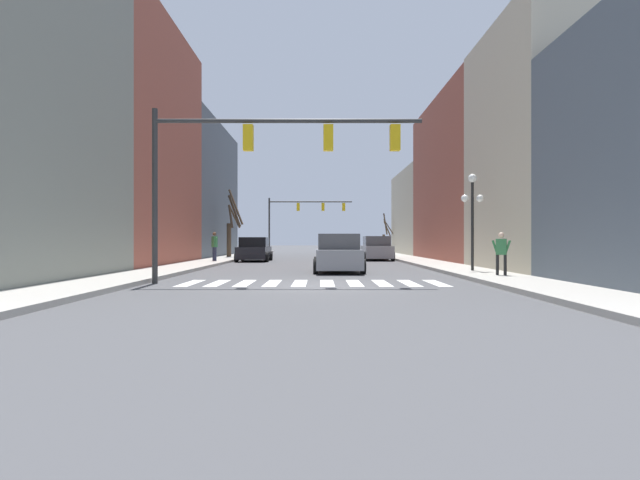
{
  "coord_description": "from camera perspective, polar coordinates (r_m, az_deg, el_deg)",
  "views": [
    {
      "loc": [
        0.22,
        -15.39,
        1.42
      ],
      "look_at": [
        0.2,
        20.6,
        1.43
      ],
      "focal_mm": 28.0,
      "sensor_mm": 36.0,
      "label": 1
    }
  ],
  "objects": [
    {
      "name": "pedestrian_crossing_street",
      "position": [
        31.32,
        -11.94,
        -0.41
      ],
      "size": [
        0.51,
        0.68,
        1.78
      ],
      "rotation": [
        0.0,
        0.0,
        5.31
      ],
      "color": "#282D47",
      "rests_on": "sidewalk_left"
    },
    {
      "name": "street_tree_left_near",
      "position": [
        51.8,
        7.47,
        0.47
      ],
      "size": [
        1.3,
        2.02,
        4.05
      ],
      "color": "#473828",
      "rests_on": "sidewalk_right"
    },
    {
      "name": "street_lamp_right_corner",
      "position": [
        21.9,
        17.05,
        4.19
      ],
      "size": [
        0.95,
        0.36,
        4.04
      ],
      "color": "black",
      "rests_on": "sidewalk_right"
    },
    {
      "name": "sidewalk_left",
      "position": [
        16.88,
        -23.84,
        -4.57
      ],
      "size": [
        2.35,
        90.0,
        0.15
      ],
      "color": "#ADA89E",
      "rests_on": "ground_plane"
    },
    {
      "name": "car_parked_right_near",
      "position": [
        33.78,
        -7.5,
        -1.14
      ],
      "size": [
        2.18,
        4.2,
        1.61
      ],
      "rotation": [
        0.0,
        0.0,
        1.57
      ],
      "color": "black",
      "rests_on": "ground_plane"
    },
    {
      "name": "ground_plane",
      "position": [
        15.46,
        -0.78,
        -5.28
      ],
      "size": [
        240.0,
        240.0,
        0.0
      ],
      "primitive_type": "plane",
      "color": "#4C4C4F"
    },
    {
      "name": "traffic_signal_far",
      "position": [
        52.9,
        -2.11,
        3.27
      ],
      "size": [
        8.86,
        0.28,
        5.89
      ],
      "color": "#2D2D2D",
      "rests_on": "ground_plane"
    },
    {
      "name": "sidewalk_right",
      "position": [
        16.71,
        22.54,
        -4.62
      ],
      "size": [
        2.35,
        90.0,
        0.15
      ],
      "color": "#ADA89E",
      "rests_on": "ground_plane"
    },
    {
      "name": "building_row_right",
      "position": [
        32.64,
        19.0,
        5.96
      ],
      "size": [
        6.0,
        43.31,
        10.9
      ],
      "color": "#515B66",
      "rests_on": "ground_plane"
    },
    {
      "name": "traffic_signal_near",
      "position": [
        16.6,
        -6.88,
        10.02
      ],
      "size": [
        8.79,
        0.28,
        5.7
      ],
      "color": "#2D2D2D",
      "rests_on": "ground_plane"
    },
    {
      "name": "crosswalk_stripes",
      "position": [
        16.46,
        -0.73,
        -4.95
      ],
      "size": [
        8.55,
        2.6,
        0.01
      ],
      "color": "white",
      "rests_on": "ground_plane"
    },
    {
      "name": "car_at_intersection",
      "position": [
        22.26,
        2.12,
        -1.63
      ],
      "size": [
        2.19,
        4.49,
        1.69
      ],
      "rotation": [
        0.0,
        0.0,
        1.57
      ],
      "color": "gray",
      "rests_on": "ground_plane"
    },
    {
      "name": "street_tree_left_mid",
      "position": [
        38.71,
        -10.09,
        1.43
      ],
      "size": [
        1.45,
        2.2,
        5.18
      ],
      "color": "#473828",
      "rests_on": "sidewalk_left"
    },
    {
      "name": "car_parked_right_mid",
      "position": [
        35.61,
        6.49,
        -1.03
      ],
      "size": [
        2.14,
        4.7,
        1.7
      ],
      "rotation": [
        0.0,
        0.0,
        1.57
      ],
      "color": "gray",
      "rests_on": "ground_plane"
    },
    {
      "name": "pedestrian_on_left_sidewalk",
      "position": [
        19.23,
        20.03,
        -1.05
      ],
      "size": [
        0.64,
        0.36,
        1.55
      ],
      "rotation": [
        0.0,
        0.0,
        2.69
      ],
      "color": "black",
      "rests_on": "sidewalk_right"
    },
    {
      "name": "building_row_left",
      "position": [
        30.44,
        -21.4,
        9.0
      ],
      "size": [
        6.0,
        38.82,
        13.36
      ],
      "color": "gray",
      "rests_on": "ground_plane"
    }
  ]
}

